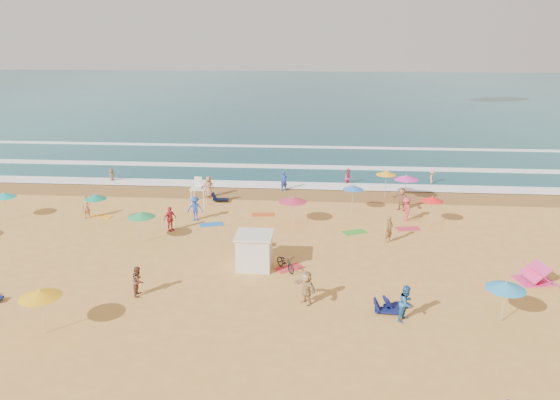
{
  "coord_description": "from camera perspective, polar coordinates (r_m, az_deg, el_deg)",
  "views": [
    {
      "loc": [
        3.09,
        -32.8,
        13.76
      ],
      "look_at": [
        -0.0,
        6.0,
        1.5
      ],
      "focal_mm": 35.0,
      "sensor_mm": 36.0,
      "label": 1
    }
  ],
  "objects": [
    {
      "name": "ocean",
      "position": [
        117.65,
        3.07,
        10.74
      ],
      "size": [
        220.0,
        140.0,
        0.18
      ],
      "primitive_type": "cube",
      "color": "#0C4756",
      "rests_on": "ground"
    },
    {
      "name": "wet_sand",
      "position": [
        47.44,
        0.63,
        0.63
      ],
      "size": [
        220.0,
        220.0,
        0.0
      ],
      "primitive_type": "plane",
      "color": "olive",
      "rests_on": "ground"
    },
    {
      "name": "loungers",
      "position": [
        33.42,
        3.52,
        -6.55
      ],
      "size": [
        56.33,
        19.06,
        0.34
      ],
      "color": "#0E1F4A",
      "rests_on": "ground"
    },
    {
      "name": "towels",
      "position": [
        33.56,
        -3.59,
        -6.73
      ],
      "size": [
        42.84,
        24.06,
        0.03
      ],
      "color": "red",
      "rests_on": "ground"
    },
    {
      "name": "bicycle",
      "position": [
        32.59,
        0.59,
        -6.54
      ],
      "size": [
        1.62,
        1.91,
        0.99
      ],
      "primitive_type": "imported",
      "rotation": [
        0.0,
        0.0,
        0.62
      ],
      "color": "black",
      "rests_on": "ground"
    },
    {
      "name": "cabana_roof",
      "position": [
        32.44,
        -2.72,
        -3.68
      ],
      "size": [
        2.2,
        2.2,
        0.12
      ],
      "primitive_type": "cube",
      "color": "silver",
      "rests_on": "cabana"
    },
    {
      "name": "beach_umbrellas",
      "position": [
        34.33,
        0.1,
        -2.42
      ],
      "size": [
        58.87,
        26.53,
        0.68
      ],
      "color": "#E432AC",
      "rests_on": "ground"
    },
    {
      "name": "beachgoers",
      "position": [
        39.07,
        1.73,
        -1.83
      ],
      "size": [
        36.91,
        26.4,
        2.13
      ],
      "color": "tan",
      "rests_on": "ground"
    },
    {
      "name": "cabana",
      "position": [
        32.84,
        -2.69,
        -5.4
      ],
      "size": [
        2.0,
        2.0,
        2.0
      ],
      "primitive_type": "cube",
      "color": "silver",
      "rests_on": "ground"
    },
    {
      "name": "lifeguard_stand",
      "position": [
        44.29,
        -8.48,
        0.61
      ],
      "size": [
        1.2,
        1.2,
        2.1
      ],
      "primitive_type": null,
      "color": "white",
      "rests_on": "ground"
    },
    {
      "name": "ground",
      "position": [
        35.7,
        -0.76,
        -5.19
      ],
      "size": [
        220.0,
        220.0,
        0.0
      ],
      "primitive_type": "plane",
      "color": "gold",
      "rests_on": "ground"
    },
    {
      "name": "surf_foam",
      "position": [
        55.9,
        1.25,
        3.33
      ],
      "size": [
        200.0,
        18.7,
        0.05
      ],
      "color": "white",
      "rests_on": "ground"
    }
  ]
}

